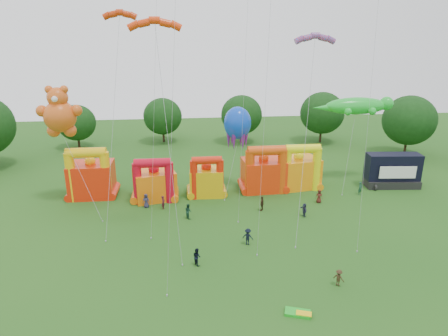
{
  "coord_description": "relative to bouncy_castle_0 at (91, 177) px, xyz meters",
  "views": [
    {
      "loc": [
        -4.22,
        -24.52,
        21.04
      ],
      "look_at": [
        0.35,
        18.0,
        6.67
      ],
      "focal_mm": 32.0,
      "sensor_mm": 36.0,
      "label": 1
    }
  ],
  "objects": [
    {
      "name": "spectator_7",
      "position": [
        36.51,
        -3.37,
        -1.81
      ],
      "size": [
        0.81,
        0.74,
        1.86
      ],
      "primitive_type": "imported",
      "rotation": [
        0.0,
        0.0,
        0.56
      ],
      "color": "#1D4932",
      "rests_on": "ground"
    },
    {
      "name": "spectator_2",
      "position": [
        12.81,
        -8.31,
        -1.81
      ],
      "size": [
        1.03,
        1.12,
        1.85
      ],
      "primitive_type": "imported",
      "rotation": [
        0.0,
        0.0,
        2.03
      ],
      "color": "#183D2B",
      "rests_on": "ground"
    },
    {
      "name": "spectator_9",
      "position": [
        25.63,
        -23.35,
        -1.96
      ],
      "size": [
        1.11,
        1.13,
        1.56
      ],
      "primitive_type": "imported",
      "rotation": [
        0.0,
        0.0,
        2.32
      ],
      "color": "#382716",
      "rests_on": "ground"
    },
    {
      "name": "bouncy_castle_2",
      "position": [
        15.48,
        -1.27,
        -0.49
      ],
      "size": [
        4.67,
        3.83,
        5.86
      ],
      "color": "#DDA60B",
      "rests_on": "ground"
    },
    {
      "name": "spectator_4",
      "position": [
        22.04,
        -7.1,
        -1.79
      ],
      "size": [
        0.93,
        1.2,
        1.9
      ],
      "primitive_type": "imported",
      "rotation": [
        0.0,
        0.0,
        4.23
      ],
      "color": "#382516",
      "rests_on": "ground"
    },
    {
      "name": "spectator_0",
      "position": [
        7.54,
        -4.63,
        -1.81
      ],
      "size": [
        1.03,
        0.8,
        1.86
      ],
      "primitive_type": "imported",
      "rotation": [
        0.0,
        0.0,
        -0.26
      ],
      "color": "#2B2944",
      "rests_on": "ground"
    },
    {
      "name": "ground",
      "position": [
        16.62,
        -27.65,
        -2.74
      ],
      "size": [
        160.0,
        160.0,
        0.0
      ],
      "primitive_type": "plane",
      "color": "#1D4F16",
      "rests_on": "ground"
    },
    {
      "name": "gecko_kite",
      "position": [
        36.23,
        0.54,
        3.96
      ],
      "size": [
        12.0,
        8.29,
        12.59
      ],
      "color": "green",
      "rests_on": "ground"
    },
    {
      "name": "bouncy_castle_0",
      "position": [
        0.0,
        0.0,
        0.0
      ],
      "size": [
        5.71,
        4.59,
        7.25
      ],
      "color": "red",
      "rests_on": "ground"
    },
    {
      "name": "stage_trailer",
      "position": [
        42.37,
        -0.76,
        -0.37
      ],
      "size": [
        7.76,
        3.51,
        4.92
      ],
      "color": "black",
      "rests_on": "ground"
    },
    {
      "name": "spectator_6",
      "position": [
        29.96,
        -5.48,
        -1.83
      ],
      "size": [
        1.0,
        0.78,
        1.8
      ],
      "primitive_type": "imported",
      "rotation": [
        0.0,
        0.0,
        6.02
      ],
      "color": "#4C1D15",
      "rests_on": "ground"
    },
    {
      "name": "bouncy_castle_4",
      "position": [
        28.82,
        0.38,
        -0.18
      ],
      "size": [
        6.15,
        5.26,
        6.74
      ],
      "color": "orange",
      "rests_on": "ground"
    },
    {
      "name": "spectator_5",
      "position": [
        26.78,
        -9.32,
        -1.89
      ],
      "size": [
        0.7,
        1.63,
        1.7
      ],
      "primitive_type": "imported",
      "rotation": [
        0.0,
        0.0,
        4.84
      ],
      "color": "#272841",
      "rests_on": "ground"
    },
    {
      "name": "teddy_bear_kite",
      "position": [
        -0.52,
        -4.04,
        3.27
      ],
      "size": [
        8.22,
        9.02,
        15.26
      ],
      "color": "#D85518",
      "rests_on": "ground"
    },
    {
      "name": "spectator_1",
      "position": [
        9.72,
        -5.26,
        -1.85
      ],
      "size": [
        0.56,
        0.72,
        1.76
      ],
      "primitive_type": "imported",
      "rotation": [
        0.0,
        0.0,
        1.33
      ],
      "color": "#4C1521",
      "rests_on": "ground"
    },
    {
      "name": "spectator_8",
      "position": [
        13.4,
        -18.67,
        -1.86
      ],
      "size": [
        1.0,
        1.07,
        1.75
      ],
      "primitive_type": "imported",
      "rotation": [
        0.0,
        0.0,
        2.1
      ],
      "color": "black",
      "rests_on": "ground"
    },
    {
      "name": "diamond_kites",
      "position": [
        18.37,
        -13.19,
        13.05
      ],
      "size": [
        23.64,
        19.79,
        37.17
      ],
      "color": "red",
      "rests_on": "ground"
    },
    {
      "name": "bouncy_castle_1",
      "position": [
        8.5,
        -1.89,
        -0.43
      ],
      "size": [
        6.1,
        5.33,
        6.06
      ],
      "color": "orange",
      "rests_on": "ground"
    },
    {
      "name": "folded_kite_bundle",
      "position": [
        21.06,
        -26.74,
        -2.6
      ],
      "size": [
        2.22,
        1.6,
        0.31
      ],
      "color": "green",
      "rests_on": "ground"
    },
    {
      "name": "parafoil_kites",
      "position": [
        16.94,
        -11.36,
        8.31
      ],
      "size": [
        26.04,
        15.05,
        24.24
      ],
      "color": "red",
      "rests_on": "ground"
    },
    {
      "name": "tree_ring",
      "position": [
        15.48,
        -27.05,
        3.52
      ],
      "size": [
        120.17,
        122.23,
        12.07
      ],
      "color": "#352314",
      "rests_on": "ground"
    },
    {
      "name": "bouncy_castle_3",
      "position": [
        23.61,
        -0.19,
        -0.14
      ],
      "size": [
        6.0,
        4.92,
        6.86
      ],
      "color": "red",
      "rests_on": "ground"
    },
    {
      "name": "spectator_3",
      "position": [
        18.88,
        -15.34,
        -1.82
      ],
      "size": [
        1.36,
        1.14,
        1.83
      ],
      "primitive_type": "imported",
      "rotation": [
        0.0,
        0.0,
        2.68
      ],
      "color": "black",
      "rests_on": "ground"
    },
    {
      "name": "octopus_kite",
      "position": [
        19.45,
        0.42,
        3.12
      ],
      "size": [
        4.39,
        7.3,
        11.7
      ],
      "color": "blue",
      "rests_on": "ground"
    }
  ]
}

